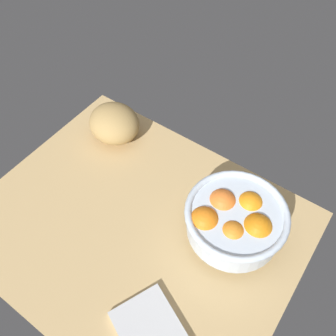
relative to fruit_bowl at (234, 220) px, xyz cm
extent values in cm
cube|color=tan|center=(-20.04, -11.00, -8.19)|extent=(76.54, 61.59, 3.00)
cylinder|color=silver|center=(0.16, 0.18, -5.51)|extent=(10.13, 10.13, 2.36)
cylinder|color=silver|center=(0.16, 0.18, -0.76)|extent=(21.77, 21.77, 7.15)
torus|color=silver|center=(0.16, 0.18, 2.82)|extent=(23.37, 23.37, 1.60)
sphere|color=orange|center=(-4.25, 1.49, 0.86)|extent=(7.18, 7.18, 7.18)
sphere|color=orange|center=(1.45, -3.92, 0.70)|extent=(6.29, 6.29, 6.29)
sphere|color=orange|center=(-5.07, -4.98, 0.88)|extent=(7.29, 7.29, 7.29)
sphere|color=orange|center=(1.13, 4.76, 0.79)|extent=(6.78, 6.78, 6.78)
sphere|color=orange|center=(5.28, 0.17, 0.89)|extent=(7.33, 7.33, 7.33)
ellipsoid|color=tan|center=(-43.25, 8.87, -1.74)|extent=(17.12, 15.92, 9.90)
cube|color=silver|center=(-2.24, -28.85, -6.01)|extent=(18.81, 17.08, 1.36)
camera|label=1|loc=(11.74, -42.59, 73.02)|focal=39.41mm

